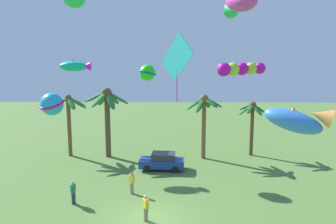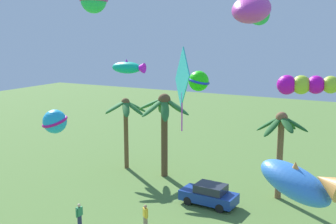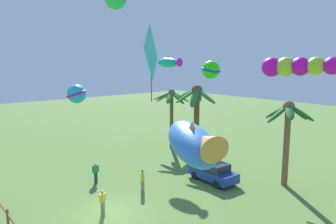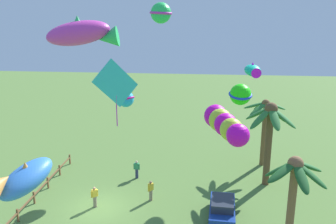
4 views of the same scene
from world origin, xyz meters
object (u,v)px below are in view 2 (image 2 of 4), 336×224
(kite_fish_4, at_px, (128,67))
(kite_ball_7, at_px, (55,121))
(palm_tree_0, at_px, (164,116))
(kite_ball_5, at_px, (199,81))
(spectator_1, at_px, (145,217))
(palm_tree_1, at_px, (281,134))
(kite_fish_1, at_px, (253,10))
(spectator_2, at_px, (79,216))
(kite_ball_0, at_px, (94,0))
(kite_diamond_3, at_px, (182,79))
(kite_tube_6, at_px, (312,85))
(kite_fish_2, at_px, (299,182))
(parked_car_0, at_px, (209,195))
(palm_tree_3, at_px, (125,113))

(kite_fish_4, relative_size, kite_ball_7, 1.41)
(palm_tree_0, bearing_deg, kite_ball_5, -33.69)
(palm_tree_0, distance_m, spectator_1, 10.65)
(palm_tree_1, height_order, kite_fish_1, kite_fish_1)
(spectator_1, xyz_separation_m, spectator_2, (-3.62, -1.75, 0.00))
(spectator_2, bearing_deg, kite_ball_0, 91.52)
(kite_diamond_3, relative_size, kite_tube_6, 1.02)
(kite_fish_2, bearing_deg, kite_ball_7, 172.28)
(palm_tree_0, height_order, kite_ball_5, kite_ball_5)
(spectator_2, distance_m, kite_fish_4, 12.86)
(kite_fish_2, height_order, kite_fish_4, kite_fish_4)
(parked_car_0, xyz_separation_m, spectator_2, (-5.60, -6.98, 0.06))
(parked_car_0, height_order, kite_ball_7, kite_ball_7)
(palm_tree_3, distance_m, kite_fish_1, 19.99)
(palm_tree_1, relative_size, palm_tree_3, 1.01)
(spectator_2, bearing_deg, kite_diamond_3, 1.52)
(palm_tree_1, bearing_deg, kite_tube_6, -58.19)
(palm_tree_1, bearing_deg, kite_diamond_3, -104.82)
(kite_ball_0, xyz_separation_m, kite_tube_6, (12.07, 4.34, -4.85))
(palm_tree_3, xyz_separation_m, kite_fish_1, (14.39, -11.49, 7.79))
(kite_fish_4, height_order, kite_ball_7, kite_fish_4)
(kite_fish_1, bearing_deg, kite_tube_6, 77.22)
(palm_tree_3, bearing_deg, kite_fish_2, -38.91)
(palm_tree_1, bearing_deg, kite_ball_0, -138.95)
(spectator_1, bearing_deg, parked_car_0, 69.30)
(palm_tree_0, bearing_deg, kite_diamond_3, -57.30)
(palm_tree_3, xyz_separation_m, kite_ball_0, (3.89, -8.90, 8.75))
(kite_ball_0, distance_m, kite_fish_1, 10.85)
(kite_ball_7, bearing_deg, kite_diamond_3, 8.30)
(spectator_2, height_order, kite_fish_2, kite_fish_2)
(kite_fish_1, bearing_deg, kite_fish_4, 142.46)
(kite_fish_2, distance_m, kite_ball_7, 14.05)
(kite_fish_2, bearing_deg, kite_tube_6, 97.27)
(palm_tree_1, height_order, spectator_2, palm_tree_1)
(spectator_2, bearing_deg, kite_ball_7, -128.06)
(kite_diamond_3, distance_m, kite_fish_4, 13.25)
(palm_tree_3, xyz_separation_m, kite_fish_4, (1.39, -1.49, 4.13))
(kite_tube_6, bearing_deg, parked_car_0, 175.45)
(kite_ball_0, xyz_separation_m, kite_fish_1, (10.50, -2.59, -0.96))
(kite_fish_2, height_order, kite_diamond_3, kite_diamond_3)
(spectator_1, bearing_deg, kite_fish_1, -17.89)
(parked_car_0, height_order, spectator_2, spectator_2)
(kite_fish_1, bearing_deg, parked_car_0, 123.04)
(palm_tree_3, bearing_deg, spectator_1, -50.80)
(kite_diamond_3, bearing_deg, kite_fish_2, -25.01)
(spectator_2, relative_size, kite_ball_5, 0.90)
(parked_car_0, bearing_deg, kite_fish_1, -56.96)
(spectator_2, relative_size, kite_tube_6, 0.38)
(spectator_1, height_order, kite_ball_7, kite_ball_7)
(palm_tree_3, relative_size, spectator_1, 3.94)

